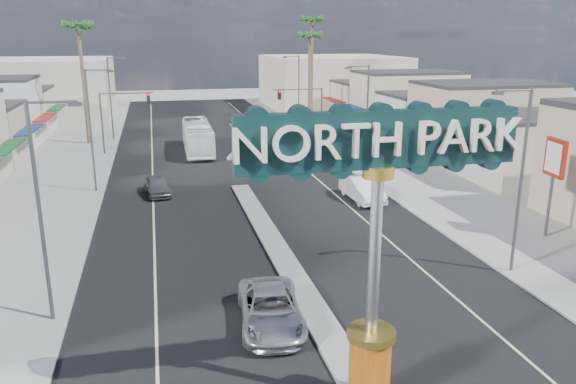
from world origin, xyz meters
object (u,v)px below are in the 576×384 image
traffic_signal_right (305,105)px  streetlight_r_far (297,90)px  streetlight_l_far (112,94)px  bank_pylon_sign (554,163)px  gateway_sign (376,228)px  streetlight_l_near (43,202)px  car_parked_left (157,185)px  car_parked_right (362,189)px  streetlight_r_mid (365,115)px  traffic_signal_left (121,110)px  streetlight_l_mid (92,125)px  city_bus (198,137)px  palm_right_mid (310,41)px  palm_right_far (312,26)px  suv_left (271,309)px  streetlight_r_near (519,173)px  palm_left_far (79,33)px

traffic_signal_right → streetlight_r_far: 8.14m
streetlight_l_far → bank_pylon_sign: 46.14m
gateway_sign → streetlight_l_near: size_ratio=1.02×
streetlight_l_near → car_parked_left: (4.26, 18.34, -4.37)m
bank_pylon_sign → car_parked_right: bearing=134.3°
gateway_sign → streetlight_r_mid: (10.43, 28.02, -0.86)m
traffic_signal_left → car_parked_left: traffic_signal_left is taller
streetlight_l_near → streetlight_l_mid: size_ratio=1.00×
car_parked_left → car_parked_right: (14.06, -4.84, 0.12)m
traffic_signal_left → car_parked_left: 16.34m
streetlight_l_near → city_bus: 34.58m
gateway_sign → city_bus: bearing=92.8°
streetlight_r_mid → city_bus: size_ratio=0.82×
streetlight_r_far → palm_right_mid: bearing=57.3°
palm_right_far → car_parked_left: palm_right_far is taller
suv_left → streetlight_r_mid: bearing=66.8°
traffic_signal_left → city_bus: size_ratio=0.55×
traffic_signal_right → suv_left: size_ratio=1.14×
gateway_sign → streetlight_l_mid: bearing=110.4°
streetlight_r_mid → car_parked_right: size_ratio=1.82×
streetlight_l_near → palm_right_mid: 51.92m
streetlight_r_far → traffic_signal_left: bearing=-157.8°
streetlight_l_near → streetlight_r_near: 20.87m
streetlight_l_near → car_parked_right: bearing=36.4°
traffic_signal_left → city_bus: traffic_signal_left is taller
traffic_signal_left → streetlight_r_near: size_ratio=0.67×
traffic_signal_right → car_parked_right: size_ratio=1.21×
palm_right_far → car_parked_right: size_ratio=2.85×
gateway_sign → bank_pylon_sign: gateway_sign is taller
streetlight_l_far → bank_pylon_sign: bearing=-55.9°
streetlight_r_mid → bank_pylon_sign: bearing=-72.9°
streetlight_l_far → palm_left_far: palm_left_far is taller
palm_right_mid → car_parked_left: size_ratio=2.97×
traffic_signal_left → palm_right_far: (24.18, 18.01, 8.11)m
palm_left_far → streetlight_l_mid: bearing=-82.7°
car_parked_left → city_bus: size_ratio=0.37×
palm_right_far → bank_pylon_sign: bearing=-89.5°
gateway_sign → car_parked_right: size_ratio=1.85×
streetlight_l_near → bank_pylon_sign: streetlight_l_near is taller
car_parked_right → streetlight_l_near: bearing=-146.0°
streetlight_l_mid → streetlight_r_far: size_ratio=1.00×
car_parked_left → streetlight_r_far: bearing=47.6°
streetlight_l_mid → car_parked_left: (4.26, -1.66, -4.37)m
gateway_sign → palm_left_far: bearing=105.1°
traffic_signal_left → streetlight_r_mid: 24.11m
streetlight_l_mid → city_bus: streetlight_l_mid is taller
bank_pylon_sign → palm_left_far: bearing=134.7°
traffic_signal_right → bank_pylon_sign: 30.85m
streetlight_l_near → palm_right_far: (25.43, 52.00, 7.32)m
streetlight_l_mid → palm_right_far: palm_right_far is taller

